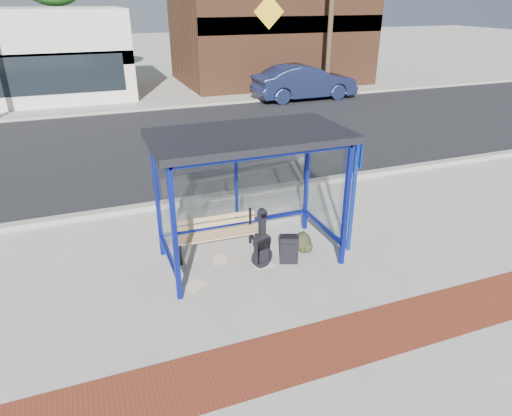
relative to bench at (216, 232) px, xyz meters
name	(u,v)px	position (x,y,z in m)	size (l,w,h in m)	color
ground	(250,258)	(0.53, -0.46, -0.43)	(120.00, 120.00, 0.00)	#B2ADA0
brick_paver_strip	(315,349)	(0.53, -3.06, -0.43)	(60.00, 1.00, 0.01)	maroon
curb_near	(209,198)	(0.53, 2.44, -0.37)	(60.00, 0.25, 0.12)	gray
street_asphalt	(168,143)	(0.53, 7.54, -0.43)	(60.00, 10.00, 0.00)	black
curb_far	(145,109)	(0.53, 12.64, -0.37)	(60.00, 0.25, 0.12)	gray
far_sidewalk	(139,102)	(0.53, 14.54, -0.43)	(60.00, 4.00, 0.01)	#B2ADA0
bus_shelter	(248,151)	(0.53, -0.38, 1.64)	(3.30, 1.80, 2.42)	navy
storefront_brown	(269,22)	(8.53, 18.04, 2.77)	(10.00, 7.08, 6.40)	#59331E
utility_pole_east	(332,5)	(9.53, 12.94, 3.67)	(1.60, 0.24, 8.00)	#4C3826
bench	(216,232)	(0.00, 0.00, 0.00)	(1.64, 0.45, 0.77)	black
guitar_bag	(262,247)	(0.63, -0.79, -0.04)	(0.41, 0.21, 1.09)	black
suitcase	(289,249)	(1.14, -0.82, -0.17)	(0.39, 0.32, 0.58)	black
backpack	(304,243)	(1.56, -0.61, -0.24)	(0.41, 0.39, 0.41)	#272916
sign_post	(354,188)	(2.41, -0.82, 0.86)	(0.14, 0.28, 2.31)	#0D2C97
newspaper_a	(220,259)	(-0.02, -0.28, -0.43)	(0.33, 0.26, 0.01)	white
newspaper_b	(195,286)	(-0.67, -0.96, -0.43)	(0.36, 0.29, 0.01)	white
newspaper_c	(263,265)	(0.67, -0.75, -0.43)	(0.35, 0.27, 0.01)	white
parked_car	(305,82)	(7.98, 12.31, 0.37)	(1.70, 4.88, 1.61)	#171F41
fire_hydrant	(335,83)	(10.35, 13.52, -0.02)	(0.34, 0.23, 0.76)	#A30B12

